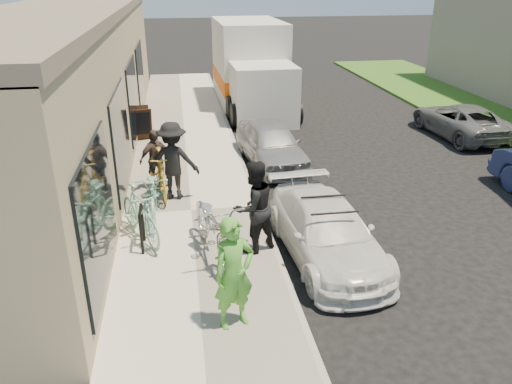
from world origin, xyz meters
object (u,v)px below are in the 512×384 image
sedan_silver (271,144)px  tandem_bike (214,227)px  cruiser_bike_c (161,173)px  sandwich_board (141,123)px  woman_rider (234,274)px  man_standing (254,207)px  cruiser_bike_a (140,214)px  sedan_white (326,231)px  far_car_gray (460,120)px  bystander_a (173,161)px  cruiser_bike_b (153,192)px  bystander_b (155,159)px  moving_truck (251,70)px  bike_rack (142,224)px

sedan_silver → tandem_bike: size_ratio=1.58×
tandem_bike → cruiser_bike_c: 3.18m
sandwich_board → woman_rider: 9.85m
man_standing → cruiser_bike_a: size_ratio=0.98×
woman_rider → man_standing: (0.62, 2.16, 0.02)m
sedan_white → woman_rider: woman_rider is taller
sandwich_board → man_standing: size_ratio=0.57×
sedan_white → far_car_gray: 9.62m
sedan_silver → far_car_gray: 6.99m
tandem_bike → bystander_a: size_ratio=1.24×
cruiser_bike_b → bystander_b: size_ratio=1.28×
cruiser_bike_c → moving_truck: bearing=62.1°
sedan_silver → bystander_a: 3.58m
sandwich_board → moving_truck: 6.25m
bike_rack → sedan_silver: (3.37, 4.54, -0.03)m
man_standing → cruiser_bike_a: man_standing is taller
bystander_b → sedan_white: bearing=-84.1°
sedan_white → sedan_silver: 5.21m
bike_rack → tandem_bike: (1.34, -0.52, 0.11)m
sandwich_board → sedan_white: 8.65m
far_car_gray → tandem_bike: tandem_bike is taller
sedan_white → bystander_b: (-3.27, 3.65, 0.34)m
bystander_a → bystander_b: size_ratio=1.24×
sandwich_board → tandem_bike: (1.72, -7.60, 0.07)m
sedan_silver → moving_truck: bearing=80.4°
bike_rack → sandwich_board: sandwich_board is taller
cruiser_bike_b → far_car_gray: bearing=23.6°
bike_rack → bystander_b: 3.01m
bike_rack → moving_truck: bearing=71.7°
bike_rack → bystander_a: size_ratio=0.45×
man_standing → moving_truck: bearing=-126.9°
bike_rack → sandwich_board: (-0.38, 7.09, 0.03)m
woman_rider → bystander_b: bearing=82.5°
bystander_a → bystander_b: bearing=-49.7°
sandwich_board → cruiser_bike_c: size_ratio=0.57×
bystander_b → moving_truck: bearing=31.2°
moving_truck → cruiser_bike_c: size_ratio=3.75×
sandwich_board → cruiser_bike_c: 4.64m
sedan_white → tandem_bike: 2.14m
tandem_bike → cruiser_bike_c: bearing=96.7°
man_standing → bystander_a: bystander_a is taller
sandwich_board → far_car_gray: size_ratio=0.26×
cruiser_bike_c → man_standing: bearing=-65.5°
moving_truck → woman_rider: size_ratio=3.88×
sedan_white → bystander_b: 4.91m
sedan_silver → moving_truck: (0.48, 7.08, 0.86)m
tandem_bike → cruiser_bike_b: size_ratio=1.21×
sedan_silver → woman_rider: (-1.89, -7.12, 0.41)m
sedan_white → moving_truck: 12.32m
tandem_bike → bystander_a: (-0.71, 2.81, 0.32)m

